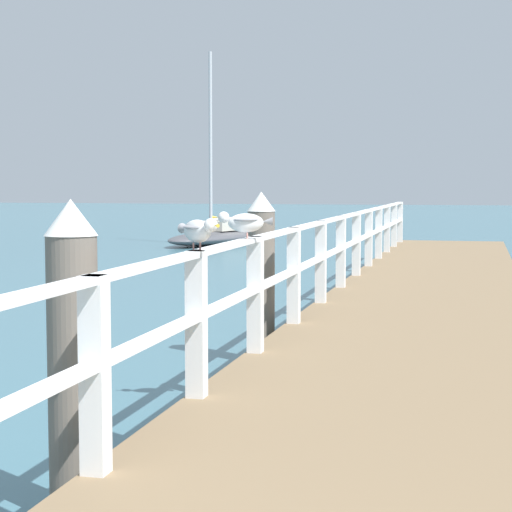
{
  "coord_description": "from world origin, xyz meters",
  "views": [
    {
      "loc": [
        0.59,
        0.07,
        1.85
      ],
      "look_at": [
        -2.28,
        11.91,
        0.87
      ],
      "focal_mm": 63.81,
      "sensor_mm": 36.0,
      "label": 1
    }
  ],
  "objects_px": {
    "dock_piling_near": "(73,358)",
    "dock_piling_far": "(261,277)",
    "boat_3": "(216,235)",
    "seagull_background": "(245,222)",
    "seagull_foreground": "(198,230)"
  },
  "relations": [
    {
      "from": "dock_piling_near",
      "to": "dock_piling_far",
      "type": "height_order",
      "value": "same"
    },
    {
      "from": "seagull_foreground",
      "to": "seagull_background",
      "type": "bearing_deg",
      "value": -135.79
    },
    {
      "from": "dock_piling_near",
      "to": "seagull_background",
      "type": "distance_m",
      "value": 2.48
    },
    {
      "from": "dock_piling_far",
      "to": "seagull_background",
      "type": "relative_size",
      "value": 3.77
    },
    {
      "from": "boat_3",
      "to": "seagull_background",
      "type": "bearing_deg",
      "value": 122.71
    },
    {
      "from": "boat_3",
      "to": "dock_piling_far",
      "type": "bearing_deg",
      "value": 123.52
    },
    {
      "from": "seagull_background",
      "to": "boat_3",
      "type": "xyz_separation_m",
      "value": [
        -5.91,
        19.59,
        -1.25
      ]
    },
    {
      "from": "seagull_foreground",
      "to": "boat_3",
      "type": "bearing_deg",
      "value": -120.58
    },
    {
      "from": "seagull_foreground",
      "to": "seagull_background",
      "type": "height_order",
      "value": "same"
    },
    {
      "from": "seagull_background",
      "to": "dock_piling_far",
      "type": "bearing_deg",
      "value": -6.9
    },
    {
      "from": "dock_piling_far",
      "to": "seagull_background",
      "type": "distance_m",
      "value": 2.26
    },
    {
      "from": "dock_piling_far",
      "to": "seagull_foreground",
      "type": "bearing_deg",
      "value": -83.56
    },
    {
      "from": "dock_piling_near",
      "to": "boat_3",
      "type": "relative_size",
      "value": 0.31
    },
    {
      "from": "dock_piling_far",
      "to": "boat_3",
      "type": "xyz_separation_m",
      "value": [
        -5.54,
        17.46,
        -0.59
      ]
    },
    {
      "from": "dock_piling_near",
      "to": "boat_3",
      "type": "height_order",
      "value": "boat_3"
    }
  ]
}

